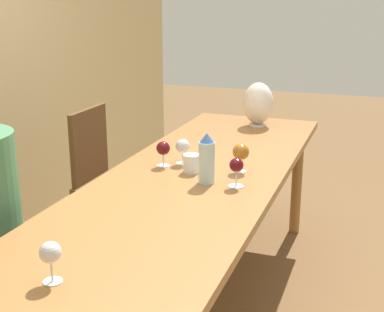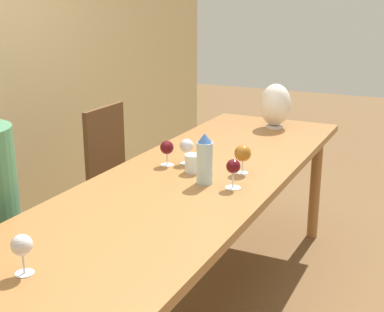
% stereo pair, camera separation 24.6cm
% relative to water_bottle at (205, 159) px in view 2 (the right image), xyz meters
% --- Properties ---
extents(dining_table, '(2.98, 0.81, 0.77)m').
position_rel_water_bottle_xyz_m(dining_table, '(-0.08, 0.09, -0.18)').
color(dining_table, '#936033').
rests_on(dining_table, ground_plane).
extents(water_bottle, '(0.07, 0.07, 0.23)m').
position_rel_water_bottle_xyz_m(water_bottle, '(0.00, 0.00, 0.00)').
color(water_bottle, '#ADCCD6').
rests_on(water_bottle, dining_table).
extents(water_tumbler, '(0.08, 0.08, 0.09)m').
position_rel_water_bottle_xyz_m(water_tumbler, '(0.12, 0.12, -0.07)').
color(water_tumbler, silver).
rests_on(water_tumbler, dining_table).
extents(vase, '(0.19, 0.19, 0.28)m').
position_rel_water_bottle_xyz_m(vase, '(1.15, 0.04, 0.03)').
color(vase, silver).
rests_on(vase, dining_table).
extents(wine_glass_0, '(0.07, 0.07, 0.13)m').
position_rel_water_bottle_xyz_m(wine_glass_0, '(0.16, 0.28, -0.03)').
color(wine_glass_0, silver).
rests_on(wine_glass_0, dining_table).
extents(wine_glass_1, '(0.07, 0.07, 0.13)m').
position_rel_water_bottle_xyz_m(wine_glass_1, '(-0.98, 0.15, -0.02)').
color(wine_glass_1, silver).
rests_on(wine_glass_1, dining_table).
extents(wine_glass_2, '(0.07, 0.07, 0.13)m').
position_rel_water_bottle_xyz_m(wine_glass_2, '(-0.00, -0.14, -0.02)').
color(wine_glass_2, silver).
rests_on(wine_glass_2, dining_table).
extents(wine_glass_3, '(0.07, 0.07, 0.13)m').
position_rel_water_bottle_xyz_m(wine_glass_3, '(0.23, 0.20, -0.02)').
color(wine_glass_3, silver).
rests_on(wine_glass_3, dining_table).
extents(wine_glass_4, '(0.08, 0.08, 0.14)m').
position_rel_water_bottle_xyz_m(wine_glass_4, '(0.21, -0.10, -0.02)').
color(wine_glass_4, silver).
rests_on(wine_glass_4, dining_table).
extents(chair_far, '(0.44, 0.44, 0.92)m').
position_rel_water_bottle_xyz_m(chair_far, '(0.61, 0.84, -0.38)').
color(chair_far, brown).
rests_on(chair_far, ground_plane).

